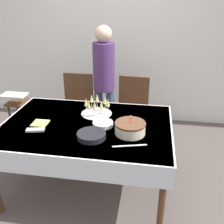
{
  "coord_description": "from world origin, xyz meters",
  "views": [
    {
      "loc": [
        0.62,
        -2.24,
        1.97
      ],
      "look_at": [
        0.25,
        0.07,
        0.88
      ],
      "focal_mm": 42.0,
      "sensor_mm": 36.0,
      "label": 1
    }
  ],
  "objects": [
    {
      "name": "birthday_cake",
      "position": [
        0.45,
        -0.12,
        0.82
      ],
      "size": [
        0.29,
        0.29,
        0.19
      ],
      "color": "beige",
      "rests_on": "dining_table"
    },
    {
      "name": "ground_plane",
      "position": [
        0.0,
        0.0,
        0.0
      ],
      "size": [
        12.0,
        12.0,
        0.0
      ],
      "primitive_type": "plane",
      "color": "#564C47"
    },
    {
      "name": "person_standing",
      "position": [
        -0.01,
        0.99,
        0.96
      ],
      "size": [
        0.28,
        0.28,
        1.6
      ],
      "color": "#3F4C72",
      "rests_on": "ground_plane"
    },
    {
      "name": "cake_knife",
      "position": [
        0.46,
        -0.33,
        0.76
      ],
      "size": [
        0.29,
        0.1,
        0.0
      ],
      "color": "silver",
      "rests_on": "dining_table"
    },
    {
      "name": "dining_chair_far_left",
      "position": [
        -0.37,
        0.91,
        0.53
      ],
      "size": [
        0.43,
        0.43,
        0.97
      ],
      "color": "#51331E",
      "rests_on": "ground_plane"
    },
    {
      "name": "fork_pile",
      "position": [
        -0.44,
        -0.21,
        0.77
      ],
      "size": [
        0.18,
        0.1,
        0.02
      ],
      "color": "silver",
      "rests_on": "dining_table"
    },
    {
      "name": "plate_stack_main",
      "position": [
        0.11,
        -0.25,
        0.79
      ],
      "size": [
        0.26,
        0.26,
        0.05
      ],
      "color": "black",
      "rests_on": "dining_table"
    },
    {
      "name": "napkin_pile",
      "position": [
        -0.46,
        -0.07,
        0.77
      ],
      "size": [
        0.15,
        0.15,
        0.01
      ],
      "color": "#E0D166",
      "rests_on": "dining_table"
    },
    {
      "name": "plate_stack_dessert",
      "position": [
        0.17,
        -0.01,
        0.78
      ],
      "size": [
        0.2,
        0.2,
        0.04
      ],
      "color": "white",
      "rests_on": "dining_table"
    },
    {
      "name": "dining_table",
      "position": [
        0.0,
        0.0,
        0.66
      ],
      "size": [
        1.68,
        1.18,
        0.76
      ],
      "color": "white",
      "rests_on": "ground_plane"
    },
    {
      "name": "wall_back",
      "position": [
        0.0,
        1.82,
        1.35
      ],
      "size": [
        8.0,
        0.05,
        2.7
      ],
      "color": "silver",
      "rests_on": "ground_plane"
    },
    {
      "name": "champagne_tray",
      "position": [
        0.05,
        0.26,
        0.85
      ],
      "size": [
        0.33,
        0.33,
        0.18
      ],
      "color": "silver",
      "rests_on": "dining_table"
    },
    {
      "name": "dining_chair_far_right",
      "position": [
        0.38,
        0.91,
        0.53
      ],
      "size": [
        0.45,
        0.45,
        0.97
      ],
      "color": "#51331E",
      "rests_on": "ground_plane"
    },
    {
      "name": "high_chair",
      "position": [
        -1.2,
        0.86,
        0.48
      ],
      "size": [
        0.33,
        0.35,
        0.71
      ],
      "color": "#51331E",
      "rests_on": "ground_plane"
    }
  ]
}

